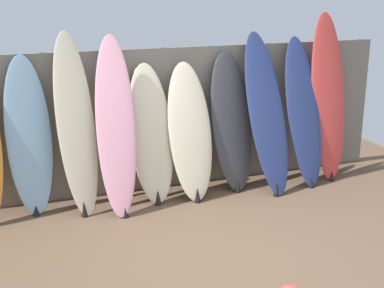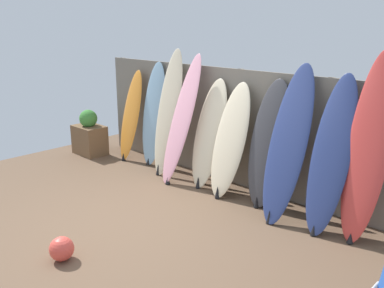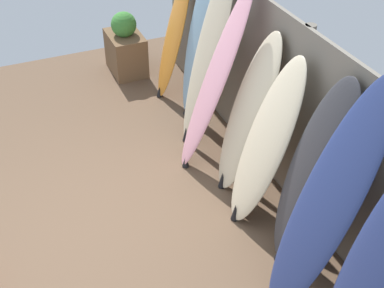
{
  "view_description": "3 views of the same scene",
  "coord_description": "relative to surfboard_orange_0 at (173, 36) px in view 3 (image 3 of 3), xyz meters",
  "views": [
    {
      "loc": [
        -1.94,
        -4.3,
        2.57
      ],
      "look_at": [
        -0.02,
        0.94,
        0.87
      ],
      "focal_mm": 50.0,
      "sensor_mm": 36.0,
      "label": 1
    },
    {
      "loc": [
        3.92,
        -3.06,
        2.48
      ],
      "look_at": [
        0.28,
        0.71,
        0.97
      ],
      "focal_mm": 40.0,
      "sensor_mm": 36.0,
      "label": 2
    },
    {
      "loc": [
        3.42,
        -0.5,
        3.66
      ],
      "look_at": [
        0.07,
        0.93,
        0.94
      ],
      "focal_mm": 50.0,
      "sensor_mm": 36.0,
      "label": 3
    }
  ],
  "objects": [
    {
      "name": "fence_back",
      "position": [
        2.2,
        0.35,
        0.09
      ],
      "size": [
        6.08,
        0.11,
        1.8
      ],
      "color": "gray",
      "rests_on": "ground"
    },
    {
      "name": "surfboard_navy_7",
      "position": [
        3.39,
        -0.15,
        0.17
      ],
      "size": [
        0.57,
        0.85,
        1.98
      ],
      "color": "navy",
      "rests_on": "ground"
    },
    {
      "name": "surfboard_cream_4",
      "position": [
        1.92,
        0.0,
        0.01
      ],
      "size": [
        0.54,
        0.59,
        1.66
      ],
      "color": "beige",
      "rests_on": "ground"
    },
    {
      "name": "surfboard_pink_3",
      "position": [
        1.46,
        -0.14,
        0.18
      ],
      "size": [
        0.53,
        0.8,
        2.01
      ],
      "color": "pink",
      "rests_on": "ground"
    },
    {
      "name": "surfboard_orange_0",
      "position": [
        0.0,
        0.0,
        0.0
      ],
      "size": [
        0.45,
        0.52,
        1.64
      ],
      "color": "orange",
      "rests_on": "ground"
    },
    {
      "name": "surfboard_cream_2",
      "position": [
        1.03,
        -0.03,
        0.2
      ],
      "size": [
        0.51,
        0.64,
        2.06
      ],
      "color": "beige",
      "rests_on": "ground"
    },
    {
      "name": "ground",
      "position": [
        2.2,
        -1.66,
        -0.81
      ],
      "size": [
        7.68,
        7.68,
        0.0
      ],
      "primitive_type": "plane",
      "color": "brown"
    },
    {
      "name": "surfboard_skyblue_1",
      "position": [
        0.52,
        0.1,
        0.08
      ],
      "size": [
        0.53,
        0.41,
        1.81
      ],
      "color": "#8CB7D6",
      "rests_on": "ground"
    },
    {
      "name": "surfboard_cream_5",
      "position": [
        2.39,
        -0.07,
        0.01
      ],
      "size": [
        0.55,
        0.63,
        1.65
      ],
      "color": "beige",
      "rests_on": "ground"
    },
    {
      "name": "planter_box",
      "position": [
        -0.81,
        -0.39,
        -0.45
      ],
      "size": [
        0.63,
        0.44,
        0.87
      ],
      "color": "brown",
      "rests_on": "ground"
    },
    {
      "name": "surfboard_navy_8",
      "position": [
        3.95,
        -0.1,
        0.13
      ],
      "size": [
        0.51,
        0.7,
        1.91
      ],
      "color": "navy",
      "rests_on": "ground"
    },
    {
      "name": "surfboard_charcoal_6",
      "position": [
        2.98,
        0.02,
        0.05
      ],
      "size": [
        0.59,
        0.58,
        1.75
      ],
      "color": "#38383D",
      "rests_on": "ground"
    }
  ]
}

